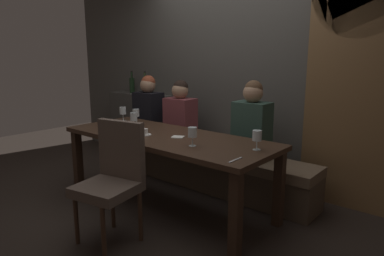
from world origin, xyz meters
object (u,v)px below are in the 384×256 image
(wine_bottle_dark_red, at_px, (132,85))
(wine_glass_far_left, at_px, (123,111))
(diner_far_end, at_px, (252,122))
(diner_bearded, at_px, (180,113))
(wine_bottle_pale_label, at_px, (145,86))
(chair_near_side, at_px, (113,174))
(banquette_bench, at_px, (210,168))
(wine_glass_far_right, at_px, (192,133))
(fork_on_table, at_px, (235,160))
(espresso_cup, at_px, (145,132))
(dining_table, at_px, (167,144))
(wine_glass_near_right, at_px, (136,114))
(wine_glass_center_back, at_px, (134,117))
(diner_redhead, at_px, (148,108))
(wine_glass_center_front, at_px, (257,136))

(wine_bottle_dark_red, distance_m, wine_glass_far_left, 1.15)
(wine_bottle_dark_red, bearing_deg, diner_far_end, -8.48)
(diner_bearded, xyz_separation_m, wine_bottle_pale_label, (-0.94, 0.29, 0.26))
(chair_near_side, height_order, wine_glass_far_left, chair_near_side)
(banquette_bench, height_order, wine_glass_far_right, wine_glass_far_right)
(banquette_bench, height_order, fork_on_table, fork_on_table)
(banquette_bench, xyz_separation_m, espresso_cup, (-0.16, -0.83, 0.54))
(diner_bearded, height_order, diner_far_end, diner_far_end)
(dining_table, bearing_deg, wine_bottle_dark_red, 148.77)
(fork_on_table, bearing_deg, wine_glass_near_right, 163.98)
(wine_glass_far_left, bearing_deg, wine_bottle_pale_label, 121.12)
(diner_far_end, relative_size, fork_on_table, 4.75)
(dining_table, xyz_separation_m, wine_glass_center_back, (-0.51, 0.03, 0.20))
(dining_table, distance_m, banquette_bench, 0.82)
(chair_near_side, distance_m, wine_bottle_pale_label, 2.36)
(chair_near_side, bearing_deg, espresso_cup, 113.53)
(wine_bottle_pale_label, xyz_separation_m, wine_glass_near_right, (0.73, -0.82, -0.22))
(espresso_cup, bearing_deg, diner_redhead, 135.32)
(wine_glass_far_left, height_order, fork_on_table, wine_glass_far_left)
(espresso_cup, bearing_deg, diner_bearded, 109.99)
(diner_redhead, xyz_separation_m, espresso_cup, (0.86, -0.85, -0.06))
(dining_table, bearing_deg, diner_far_end, 52.86)
(wine_glass_near_right, relative_size, wine_glass_far_right, 1.00)
(diner_redhead, xyz_separation_m, diner_far_end, (1.56, -0.02, 0.00))
(diner_bearded, bearing_deg, diner_far_end, -1.63)
(wine_glass_near_right, height_order, wine_glass_far_right, same)
(banquette_bench, xyz_separation_m, wine_bottle_dark_red, (-1.71, 0.34, 0.84))
(fork_on_table, bearing_deg, wine_bottle_dark_red, 154.13)
(dining_table, relative_size, wine_glass_near_right, 13.41)
(diner_far_end, xyz_separation_m, wine_bottle_pale_label, (-1.95, 0.32, 0.24))
(diner_bearded, relative_size, wine_glass_near_right, 4.65)
(wine_glass_center_front, height_order, wine_glass_far_left, same)
(diner_far_end, xyz_separation_m, wine_glass_center_front, (0.41, -0.62, 0.02))
(diner_redhead, bearing_deg, wine_glass_near_right, -56.21)
(wine_bottle_dark_red, xyz_separation_m, wine_glass_center_back, (1.20, -1.01, -0.21))
(banquette_bench, height_order, wine_glass_far_left, wine_glass_far_left)
(wine_bottle_dark_red, height_order, wine_glass_far_left, wine_bottle_dark_red)
(wine_bottle_pale_label, bearing_deg, wine_glass_far_right, -32.26)
(wine_glass_center_front, bearing_deg, wine_glass_far_right, -153.42)
(chair_near_side, bearing_deg, wine_glass_center_front, 43.77)
(dining_table, bearing_deg, wine_glass_far_left, 166.73)
(diner_redhead, bearing_deg, diner_far_end, -0.63)
(chair_near_side, xyz_separation_m, wine_glass_near_right, (-0.78, 0.93, 0.29))
(chair_near_side, distance_m, wine_glass_far_right, 0.73)
(diner_redhead, distance_m, espresso_cup, 1.21)
(banquette_bench, bearing_deg, wine_glass_near_right, -144.23)
(diner_far_end, relative_size, wine_bottle_pale_label, 2.47)
(diner_bearded, bearing_deg, fork_on_table, -34.78)
(dining_table, bearing_deg, wine_bottle_pale_label, 144.04)
(dining_table, distance_m, fork_on_table, 1.01)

